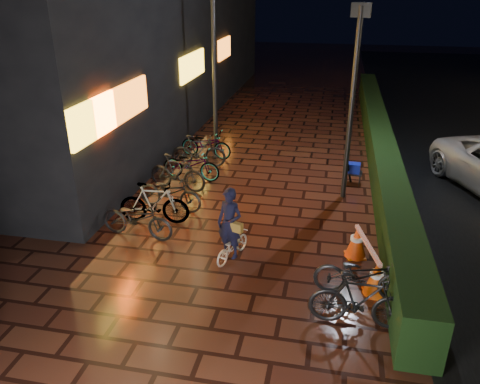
# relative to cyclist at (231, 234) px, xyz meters

# --- Properties ---
(ground) EXTENTS (80.00, 80.00, 0.00)m
(ground) POSITION_rel_cyclist_xyz_m (0.14, -0.56, -0.61)
(ground) COLOR #381911
(ground) RESTS_ON ground
(hedge) EXTENTS (0.70, 20.00, 1.00)m
(hedge) POSITION_rel_cyclist_xyz_m (3.44, 7.44, -0.11)
(hedge) COLOR black
(hedge) RESTS_ON ground
(storefront_block) EXTENTS (12.09, 22.00, 9.00)m
(storefront_block) POSITION_rel_cyclist_xyz_m (-9.36, 10.94, 3.89)
(storefront_block) COLOR black
(storefront_block) RESTS_ON ground
(lamp_post_hedge) EXTENTS (0.47, 0.20, 4.94)m
(lamp_post_hedge) POSITION_rel_cyclist_xyz_m (2.31, 3.72, 2.11)
(lamp_post_hedge) COLOR black
(lamp_post_hedge) RESTS_ON ground
(lamp_post_sf) EXTENTS (0.52, 0.28, 5.54)m
(lamp_post_sf) POSITION_rel_cyclist_xyz_m (-2.16, 7.19, 2.44)
(lamp_post_sf) COLOR black
(lamp_post_sf) RESTS_ON ground
(cyclist) EXTENTS (0.77, 1.20, 1.63)m
(cyclist) POSITION_rel_cyclist_xyz_m (0.00, 0.00, 0.00)
(cyclist) COLOR silver
(cyclist) RESTS_ON ground
(traffic_barrier) EXTENTS (0.81, 1.76, 0.71)m
(traffic_barrier) POSITION_rel_cyclist_xyz_m (2.75, 0.01, -0.25)
(traffic_barrier) COLOR #FF5C0D
(traffic_barrier) RESTS_ON ground
(cart_assembly) EXTENTS (0.55, 0.51, 0.93)m
(cart_assembly) POSITION_rel_cyclist_xyz_m (2.56, 4.62, -0.13)
(cart_assembly) COLOR black
(cart_assembly) RESTS_ON ground
(parked_bikes_storefront) EXTENTS (2.08, 6.34, 1.03)m
(parked_bikes_storefront) POSITION_rel_cyclist_xyz_m (-2.19, 3.19, -0.12)
(parked_bikes_storefront) COLOR black
(parked_bikes_storefront) RESTS_ON ground
(parked_bikes_hedge) EXTENTS (1.82, 1.44, 1.03)m
(parked_bikes_hedge) POSITION_rel_cyclist_xyz_m (2.61, -1.16, -0.12)
(parked_bikes_hedge) COLOR black
(parked_bikes_hedge) RESTS_ON ground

